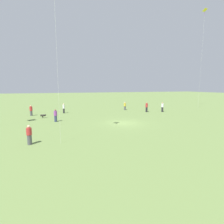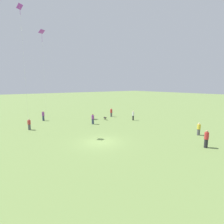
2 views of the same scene
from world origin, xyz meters
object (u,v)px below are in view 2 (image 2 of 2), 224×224
(person_1, at_px, (199,129))
(person_10, at_px, (93,119))
(person_7, at_px, (111,113))
(person_8, at_px, (206,139))
(person_9, at_px, (133,115))
(kite_2, at_px, (21,18))
(dog_0, at_px, (105,118))
(person_0, at_px, (43,116))
(person_6, at_px, (29,124))
(kite_6, at_px, (42,36))

(person_1, bearing_deg, person_10, -78.73)
(person_1, distance_m, person_7, 17.95)
(person_1, relative_size, person_8, 0.89)
(person_1, xyz_separation_m, person_9, (12.47, 0.25, 0.09))
(person_8, height_order, kite_2, kite_2)
(person_1, xyz_separation_m, dog_0, (15.87, 4.36, -0.43))
(person_0, height_order, dog_0, person_0)
(person_0, distance_m, person_6, 6.70)
(person_0, xyz_separation_m, person_1, (-22.13, -14.11, -0.08))
(person_7, relative_size, person_9, 0.99)
(person_8, bearing_deg, person_10, 101.02)
(person_6, xyz_separation_m, person_8, (-19.33, -13.70, 0.12))
(person_9, relative_size, kite_2, 0.11)
(person_1, height_order, person_10, person_10)
(person_7, height_order, person_9, person_9)
(person_7, distance_m, kite_6, 20.26)
(person_6, bearing_deg, person_10, 160.84)
(person_6, relative_size, person_7, 0.94)
(person_0, bearing_deg, person_7, -19.37)
(person_8, bearing_deg, kite_2, 127.59)
(person_0, relative_size, person_9, 1.01)
(person_0, height_order, person_9, person_0)
(person_7, bearing_deg, person_8, -7.69)
(person_6, bearing_deg, kite_2, 72.94)
(person_6, bearing_deg, person_1, 131.70)
(kite_2, bearing_deg, person_6, -91.46)
(person_9, bearing_deg, kite_6, 170.58)
(person_7, distance_m, person_9, 5.56)
(person_1, distance_m, person_9, 12.47)
(kite_2, bearing_deg, dog_0, -161.77)
(person_0, height_order, person_7, person_0)
(kite_2, xyz_separation_m, dog_0, (1.94, -13.84, -14.41))
(person_0, xyz_separation_m, dog_0, (-6.25, -9.76, -0.51))
(person_10, bearing_deg, person_6, 13.37)
(person_10, distance_m, dog_0, 4.17)
(person_9, bearing_deg, person_7, 139.28)
(kite_6, bearing_deg, person_7, 167.90)
(person_0, bearing_deg, kite_6, 64.06)
(person_9, height_order, kite_6, kite_6)
(person_6, xyz_separation_m, kite_2, (-2.52, 0.52, 13.98))
(person_0, xyz_separation_m, person_6, (-5.68, 3.56, -0.08))
(person_6, distance_m, dog_0, 13.34)
(person_10, xyz_separation_m, kite_2, (-0.17, 10.09, 13.94))
(person_6, distance_m, person_9, 17.87)
(kite_2, bearing_deg, person_1, 152.81)
(kite_2, bearing_deg, person_10, -168.80)
(person_0, relative_size, kite_6, 0.11)
(dog_0, bearing_deg, person_9, 149.06)
(person_8, bearing_deg, person_0, 109.43)
(person_0, height_order, person_1, person_0)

